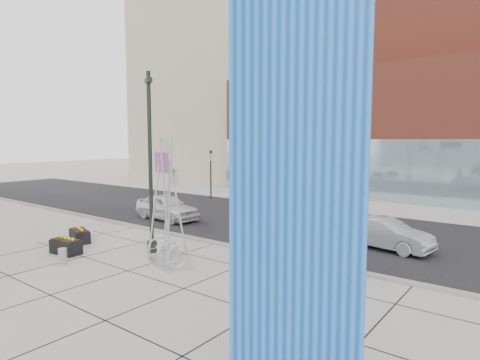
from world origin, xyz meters
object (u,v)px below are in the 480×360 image
Objects in this scene: lamp_post at (151,180)px; overhead_street_sign at (276,163)px; car_silver_mid at (385,234)px; concrete_bollard at (63,256)px; car_white_west at (167,207)px; public_art_sculpture at (168,231)px; blue_pylon at (300,168)px.

lamp_post reaches higher than overhead_street_sign.
concrete_bollard is at bearing 145.79° from car_silver_mid.
lamp_post is 12.46× the size of concrete_bollard.
public_art_sculpture is at bearing -128.12° from car_white_west.
lamp_post is 1.55× the size of public_art_sculpture.
public_art_sculpture is at bearing 149.39° from car_silver_mid.
blue_pylon reaches higher than overhead_street_sign.
overhead_street_sign reaches higher than car_silver_mid.
blue_pylon is 12.18m from concrete_bollard.
concrete_bollard is 0.14× the size of car_white_west.
blue_pylon reaches higher than car_silver_mid.
car_silver_mid is at bearing -79.81° from car_white_west.
blue_pylon is at bearing -6.97° from public_art_sculpture.
concrete_bollard is at bearing -114.46° from lamp_post.
concrete_bollard is at bearing -121.46° from overhead_street_sign.
car_white_west reaches higher than concrete_bollard.
blue_pylon is at bearing -120.00° from car_white_west.
overhead_street_sign is (6.34, 5.84, 3.71)m from concrete_bollard.
overhead_street_sign is at bearing -102.19° from car_white_west.
overhead_street_sign is (3.03, 3.23, 2.70)m from public_art_sculpture.
overhead_street_sign is at bearing 65.51° from public_art_sculpture.
car_white_west is 12.99m from car_silver_mid.
concrete_bollard is 0.15× the size of car_silver_mid.
public_art_sculpture is (1.80, -0.70, -1.89)m from lamp_post.
blue_pylon is 9.50m from public_art_sculpture.
blue_pylon is 1.16× the size of lamp_post.
overhead_street_sign is at bearing 106.32° from blue_pylon.
overhead_street_sign is at bearing 152.30° from car_silver_mid.
lamp_post reaches higher than concrete_bollard.
blue_pylon reaches higher than lamp_post.
lamp_post is 2.70m from public_art_sculpture.
car_white_west is (-14.80, 9.92, -3.63)m from blue_pylon.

